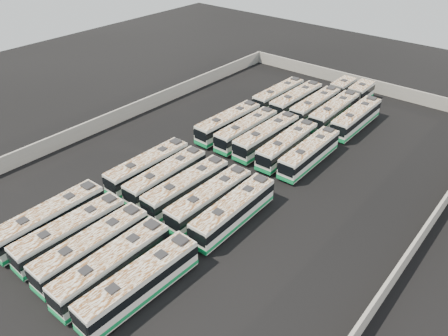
# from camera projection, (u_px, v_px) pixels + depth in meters

# --- Properties ---
(ground) EXTENTS (140.00, 140.00, 0.00)m
(ground) POSITION_uv_depth(u_px,v_px,m) (232.00, 175.00, 54.24)
(ground) COLOR black
(ground) RESTS_ON ground
(perimeter_wall) EXTENTS (45.20, 73.20, 2.20)m
(perimeter_wall) POSITION_uv_depth(u_px,v_px,m) (232.00, 167.00, 53.65)
(perimeter_wall) COLOR gray
(perimeter_wall) RESTS_ON ground
(bus_front_far_left) EXTENTS (2.62, 11.85, 3.33)m
(bus_front_far_left) POSITION_uv_depth(u_px,v_px,m) (50.00, 219.00, 44.23)
(bus_front_far_left) COLOR beige
(bus_front_far_left) RESTS_ON ground
(bus_front_left) EXTENTS (2.70, 11.61, 3.26)m
(bus_front_left) POSITION_uv_depth(u_px,v_px,m) (71.00, 233.00, 42.55)
(bus_front_left) COLOR beige
(bus_front_left) RESTS_ON ground
(bus_front_center) EXTENTS (2.59, 11.83, 3.33)m
(bus_front_center) POSITION_uv_depth(u_px,v_px,m) (92.00, 248.00, 40.72)
(bus_front_center) COLOR beige
(bus_front_center) RESTS_ON ground
(bus_front_right) EXTENTS (2.68, 11.86, 3.33)m
(bus_front_right) POSITION_uv_depth(u_px,v_px,m) (112.00, 265.00, 38.78)
(bus_front_right) COLOR beige
(bus_front_right) RESTS_ON ground
(bus_front_far_right) EXTENTS (2.77, 11.84, 3.32)m
(bus_front_far_right) POSITION_uv_depth(u_px,v_px,m) (140.00, 283.00, 37.06)
(bus_front_far_right) COLOR beige
(bus_front_far_right) RESTS_ON ground
(bus_midfront_far_left) EXTENTS (2.48, 11.51, 3.24)m
(bus_midfront_far_left) POSITION_uv_depth(u_px,v_px,m) (148.00, 167.00, 52.69)
(bus_midfront_far_left) COLOR beige
(bus_midfront_far_left) RESTS_ON ground
(bus_midfront_left) EXTENTS (2.67, 11.41, 3.20)m
(bus_midfront_left) POSITION_uv_depth(u_px,v_px,m) (166.00, 177.00, 50.92)
(bus_midfront_left) COLOR beige
(bus_midfront_left) RESTS_ON ground
(bus_midfront_center) EXTENTS (2.70, 11.54, 3.23)m
(bus_midfront_center) POSITION_uv_depth(u_px,v_px,m) (187.00, 187.00, 49.04)
(bus_midfront_center) COLOR beige
(bus_midfront_center) RESTS_ON ground
(bus_midfront_right) EXTENTS (2.52, 11.51, 3.24)m
(bus_midfront_right) POSITION_uv_depth(u_px,v_px,m) (210.00, 199.00, 47.19)
(bus_midfront_right) COLOR beige
(bus_midfront_right) RESTS_ON ground
(bus_midfront_far_right) EXTENTS (2.72, 11.68, 3.28)m
(bus_midfront_far_right) POSITION_uv_depth(u_px,v_px,m) (233.00, 211.00, 45.44)
(bus_midfront_far_right) COLOR beige
(bus_midfront_far_right) RESTS_ON ground
(bus_midback_far_left) EXTENTS (2.77, 11.73, 3.29)m
(bus_midback_far_left) POSITION_uv_depth(u_px,v_px,m) (228.00, 123.00, 62.58)
(bus_midback_far_left) COLOR beige
(bus_midback_far_left) RESTS_ON ground
(bus_midback_left) EXTENTS (2.45, 11.43, 3.22)m
(bus_midback_left) POSITION_uv_depth(u_px,v_px,m) (246.00, 130.00, 60.78)
(bus_midback_left) COLOR beige
(bus_midback_left) RESTS_ON ground
(bus_midback_center) EXTENTS (2.71, 11.91, 3.34)m
(bus_midback_center) POSITION_uv_depth(u_px,v_px,m) (267.00, 136.00, 59.08)
(bus_midback_center) COLOR beige
(bus_midback_center) RESTS_ON ground
(bus_midback_right) EXTENTS (2.75, 11.62, 3.26)m
(bus_midback_right) POSITION_uv_depth(u_px,v_px,m) (287.00, 145.00, 57.13)
(bus_midback_right) COLOR beige
(bus_midback_right) RESTS_ON ground
(bus_midback_far_right) EXTENTS (2.57, 11.46, 3.22)m
(bus_midback_far_right) POSITION_uv_depth(u_px,v_px,m) (309.00, 153.00, 55.41)
(bus_midback_far_right) COLOR beige
(bus_midback_far_right) RESTS_ON ground
(bus_back_far_left) EXTENTS (2.55, 11.33, 3.18)m
(bus_back_far_left) POSITION_uv_depth(u_px,v_px,m) (279.00, 95.00, 71.20)
(bus_back_far_left) COLOR beige
(bus_back_far_left) RESTS_ON ground
(bus_back_left) EXTENTS (2.56, 11.71, 3.30)m
(bus_back_left) POSITION_uv_depth(u_px,v_px,m) (296.00, 100.00, 69.34)
(bus_back_left) COLOR beige
(bus_back_left) RESTS_ON ground
(bus_back_center) EXTENTS (2.46, 17.72, 3.21)m
(bus_back_center) POSITION_uv_depth(u_px,v_px,m) (325.00, 100.00, 69.58)
(bus_back_center) COLOR beige
(bus_back_center) RESTS_ON ground
(bus_back_right) EXTENTS (2.89, 18.32, 3.31)m
(bus_back_right) POSITION_uv_depth(u_px,v_px,m) (343.00, 105.00, 67.74)
(bus_back_right) COLOR beige
(bus_back_right) RESTS_ON ground
(bus_back_far_right) EXTENTS (2.60, 11.80, 3.32)m
(bus_back_far_right) POSITION_uv_depth(u_px,v_px,m) (356.00, 118.00, 63.86)
(bus_back_far_right) COLOR beige
(bus_back_far_right) RESTS_ON ground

